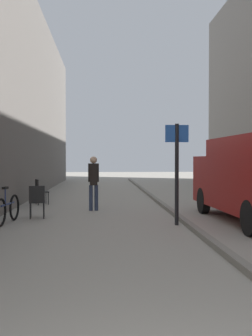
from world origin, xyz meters
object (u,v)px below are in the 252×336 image
street_sign_post (177,165)px  cafe_chair_near_window (40,190)px  pedestrian_main_foreground (94,179)px  bicycle_leaning (8,209)px  cafe_chair_by_doorway (37,199)px

street_sign_post → cafe_chair_near_window: 6.59m
pedestrian_main_foreground → bicycle_leaning: (-2.20, -2.55, -0.65)m
street_sign_post → cafe_chair_near_window: (-4.25, 4.94, -1.00)m
street_sign_post → bicycle_leaning: (-4.40, 0.51, -1.16)m
pedestrian_main_foreground → bicycle_leaning: pedestrian_main_foreground is taller
pedestrian_main_foreground → street_sign_post: street_sign_post is taller
cafe_chair_near_window → cafe_chair_by_doorway: same height
cafe_chair_by_doorway → pedestrian_main_foreground: bearing=40.4°
cafe_chair_near_window → cafe_chair_by_doorway: 3.63m
bicycle_leaning → pedestrian_main_foreground: bearing=55.6°
bicycle_leaning → cafe_chair_near_window: bearing=94.4°
street_sign_post → cafe_chair_by_doorway: size_ratio=2.77×
bicycle_leaning → cafe_chair_near_window: 4.44m
bicycle_leaning → cafe_chair_near_window: (0.15, 4.43, 0.17)m
bicycle_leaning → cafe_chair_by_doorway: 1.06m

